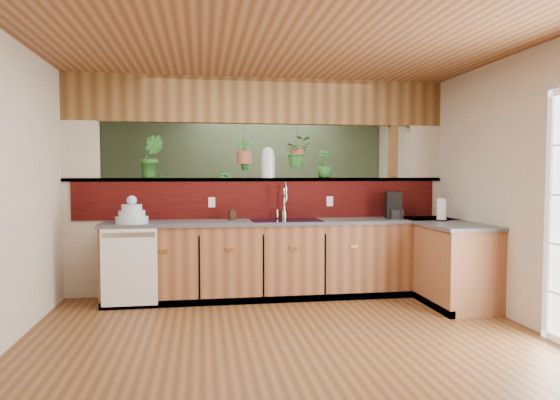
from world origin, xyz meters
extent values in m
cube|color=brown|center=(0.00, 0.00, 0.00)|extent=(4.60, 7.00, 0.01)
cube|color=brown|center=(0.00, 0.00, 2.60)|extent=(4.60, 7.00, 0.01)
cube|color=beige|center=(0.00, 3.50, 1.30)|extent=(4.60, 0.02, 2.60)
cube|color=beige|center=(0.00, -3.50, 1.30)|extent=(4.60, 0.02, 2.60)
cube|color=beige|center=(-2.30, 0.00, 1.30)|extent=(0.02, 7.00, 2.60)
cube|color=beige|center=(2.30, 0.00, 1.30)|extent=(0.02, 7.00, 2.60)
cube|color=beige|center=(0.00, 1.35, 0.68)|extent=(4.60, 0.15, 1.35)
cube|color=#3A0907|center=(0.00, 1.27, 1.12)|extent=(4.40, 0.02, 0.45)
cube|color=brown|center=(0.00, 1.35, 1.37)|extent=(4.60, 0.21, 0.04)
cube|color=brown|center=(0.00, 1.35, 2.33)|extent=(4.60, 0.15, 0.55)
cube|color=beige|center=(-2.10, 1.35, 1.70)|extent=(0.40, 0.15, 0.70)
cube|color=beige|center=(2.10, 1.35, 1.70)|extent=(0.40, 0.15, 0.70)
cube|color=brown|center=(1.70, 1.35, 1.30)|extent=(0.10, 0.10, 2.60)
cube|color=brown|center=(0.00, 1.35, 1.37)|extent=(4.60, 0.21, 0.04)
cube|color=brown|center=(0.00, 1.35, 2.33)|extent=(4.60, 0.15, 0.55)
cube|color=#485C3F|center=(0.00, 3.48, 1.30)|extent=(4.55, 0.02, 2.55)
cube|color=brown|center=(0.25, 0.98, 0.43)|extent=(4.10, 0.60, 0.86)
cube|color=#444449|center=(0.25, 0.98, 0.88)|extent=(4.14, 0.64, 0.04)
cube|color=brown|center=(2.00, 0.54, 0.43)|extent=(0.60, 1.48, 0.86)
cube|color=#444449|center=(2.00, 0.54, 0.88)|extent=(0.64, 1.52, 0.04)
cube|color=brown|center=(2.00, 0.98, 0.43)|extent=(0.60, 0.60, 0.86)
cube|color=#444449|center=(2.00, 0.98, 0.88)|extent=(0.64, 0.64, 0.04)
cube|color=black|center=(0.25, 0.71, 0.04)|extent=(4.10, 0.06, 0.08)
cube|color=black|center=(1.73, 0.54, 0.04)|extent=(0.06, 1.48, 0.08)
cube|color=white|center=(-1.48, 0.66, 0.45)|extent=(0.58, 0.02, 0.82)
cube|color=#B7B7B2|center=(-1.48, 0.65, 0.80)|extent=(0.54, 0.01, 0.05)
cube|color=black|center=(0.25, 0.98, 0.89)|extent=(0.82, 0.50, 0.03)
cube|color=black|center=(0.06, 0.98, 0.80)|extent=(0.34, 0.40, 0.16)
cube|color=black|center=(0.44, 0.98, 0.80)|extent=(0.34, 0.40, 0.16)
cylinder|color=#B7B7B2|center=(0.26, 1.18, 0.95)|extent=(0.07, 0.07, 0.09)
cylinder|color=#B7B7B2|center=(0.26, 1.18, 1.12)|extent=(0.02, 0.02, 0.26)
torus|color=#B7B7B2|center=(0.26, 1.11, 1.25)|extent=(0.19, 0.07, 0.19)
cylinder|color=#B7B7B2|center=(0.26, 1.03, 1.18)|extent=(0.02, 0.02, 0.11)
cylinder|color=#B7B7B2|center=(0.18, 1.18, 0.97)|extent=(0.03, 0.03, 0.09)
cylinder|color=#AAC1DC|center=(-1.47, 0.85, 0.94)|extent=(0.35, 0.35, 0.08)
cylinder|color=#AAC1DC|center=(-1.47, 0.85, 1.01)|extent=(0.28, 0.28, 0.07)
cylinder|color=#AAC1DC|center=(-1.47, 0.85, 1.07)|extent=(0.22, 0.22, 0.07)
sphere|color=#AAC1DC|center=(-1.47, 0.85, 1.15)|extent=(0.11, 0.11, 0.11)
imported|color=#321E12|center=(-0.37, 1.07, 0.99)|extent=(0.09, 0.09, 0.17)
cube|color=black|center=(1.57, 1.01, 1.06)|extent=(0.17, 0.28, 0.32)
cube|color=black|center=(1.57, 0.92, 0.95)|extent=(0.15, 0.11, 0.11)
cylinder|color=silver|center=(1.57, 0.95, 1.00)|extent=(0.09, 0.09, 0.09)
cylinder|color=black|center=(2.00, 0.60, 0.91)|extent=(0.13, 0.13, 0.02)
cylinder|color=#B7B7B2|center=(2.00, 0.60, 1.04)|extent=(0.02, 0.02, 0.27)
cylinder|color=white|center=(2.00, 0.60, 1.04)|extent=(0.11, 0.11, 0.24)
cylinder|color=silver|center=(0.09, 1.35, 1.53)|extent=(0.17, 0.17, 0.28)
sphere|color=silver|center=(0.09, 1.35, 1.69)|extent=(0.15, 0.15, 0.15)
imported|color=#256222|center=(-1.31, 1.35, 1.64)|extent=(0.27, 0.22, 0.50)
imported|color=#256222|center=(0.80, 1.35, 1.57)|extent=(0.25, 0.25, 0.35)
cylinder|color=brown|center=(-0.20, 1.35, 1.87)|extent=(0.01, 0.01, 0.35)
cylinder|color=brown|center=(-0.20, 1.35, 1.64)|extent=(0.18, 0.18, 0.16)
imported|color=#256222|center=(-0.20, 1.35, 1.88)|extent=(0.22, 0.16, 0.39)
cylinder|color=brown|center=(0.46, 1.35, 1.89)|extent=(0.01, 0.01, 0.32)
cylinder|color=brown|center=(0.46, 1.35, 1.67)|extent=(0.17, 0.17, 0.15)
imported|color=#256222|center=(0.46, 1.35, 1.90)|extent=(0.34, 0.30, 0.37)
cube|color=black|center=(-0.89, 3.25, 0.50)|extent=(1.67, 1.02, 1.08)
imported|color=#256222|center=(-1.34, 3.25, 1.24)|extent=(0.23, 0.18, 0.40)
imported|color=#256222|center=(-0.35, 3.25, 1.26)|extent=(0.30, 0.30, 0.43)
imported|color=#256222|center=(1.21, 2.44, 0.37)|extent=(0.78, 0.72, 0.74)
camera|label=1|loc=(-0.72, -4.73, 1.44)|focal=32.00mm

